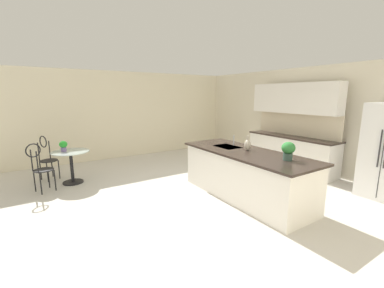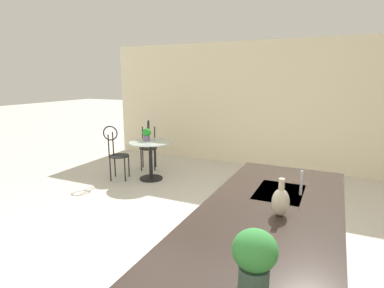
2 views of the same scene
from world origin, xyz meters
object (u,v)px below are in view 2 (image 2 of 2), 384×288
Objects in this scene: chair_by_island at (148,142)px; bistro_table at (151,157)px; chair_near_window at (116,150)px; potted_plant_on_table at (147,134)px; potted_plant_counter_far at (255,256)px; vase_on_counter at (281,201)px.

bistro_table is at bearing 35.88° from chair_by_island.
chair_by_island is (-0.61, -0.44, 0.13)m from bistro_table.
chair_near_window is 0.89m from chair_by_island.
chair_near_window is at bearing -55.46° from potted_plant_on_table.
chair_near_window is at bearing -10.77° from chair_by_island.
potted_plant_counter_far is (4.16, 3.30, 0.52)m from chair_by_island.
potted_plant_on_table is (-0.34, 0.49, 0.30)m from chair_near_window.
potted_plant_counter_far is at bearing 1.60° from vase_on_counter.
chair_by_island is 4.64m from vase_on_counter.
chair_near_window is (0.26, -0.61, 0.13)m from bistro_table.
vase_on_counter reaches higher than chair_by_island.
bistro_table is at bearing 58.85° from potted_plant_on_table.
potted_plant_on_table is at bearing 124.54° from chair_near_window.
chair_near_window is at bearing -133.39° from potted_plant_counter_far.
potted_plant_counter_far is at bearing 39.49° from potted_plant_on_table.
chair_by_island is 3.38× the size of potted_plant_counter_far.
vase_on_counter is at bearing 45.20° from chair_by_island.
bistro_table is 0.76m from chair_by_island.
vase_on_counter is (2.38, 3.44, 0.46)m from chair_near_window.
potted_plant_on_table is (-0.07, -0.12, 0.43)m from bistro_table.
chair_by_island is 3.62× the size of vase_on_counter.
potted_plant_on_table is (0.54, 0.32, 0.30)m from chair_by_island.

